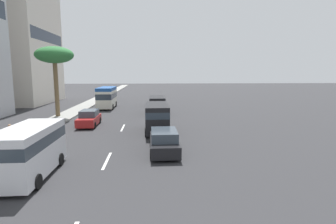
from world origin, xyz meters
The scene contains 13 objects.
ground_plane centered at (31.50, 0.00, 0.00)m, with size 198.00×198.00×0.00m, color #2D2D30.
sidewalk_right centered at (31.50, 7.70, 0.07)m, with size 162.00×2.68×0.15m, color gray.
lane_stripe_mid centered at (12.86, 0.00, 0.01)m, with size 3.20×0.16×0.01m, color silver.
lane_stripe_far centered at (22.66, 0.00, 0.01)m, with size 3.20×0.16×0.01m, color silver.
car_lead centered at (23.96, 3.47, 0.75)m, with size 4.28×1.79×1.58m.
minibus_second centered at (37.63, 3.80, 1.73)m, with size 6.52×2.34×3.15m.
van_third centered at (20.64, -3.26, 1.44)m, with size 5.39×2.12×2.52m.
van_fourth centered at (10.59, 3.54, 1.48)m, with size 5.32×2.20×2.59m.
car_fifth centered at (39.98, -3.39, 0.74)m, with size 4.25×1.82×1.56m.
car_sixth centered at (14.39, -3.57, 0.73)m, with size 4.77×1.91×1.54m.
van_seventh centered at (31.51, -3.58, 1.28)m, with size 5.29×2.08×2.23m.
pedestrian_by_tree centered at (15.65, 6.97, 1.07)m, with size 0.30×0.33×1.67m.
palm_tree centered at (29.59, 8.41, 7.20)m, with size 4.35×4.35×8.20m.
Camera 1 is at (-3.00, -2.63, 5.30)m, focal length 28.53 mm.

